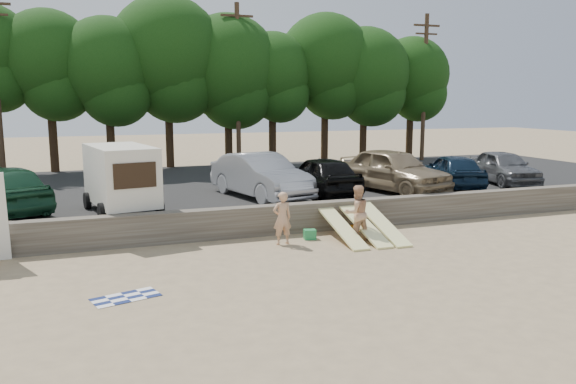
{
  "coord_description": "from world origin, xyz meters",
  "views": [
    {
      "loc": [
        -6.03,
        -14.64,
        4.52
      ],
      "look_at": [
        0.29,
        3.0,
        1.42
      ],
      "focal_mm": 35.0,
      "sensor_mm": 36.0,
      "label": 1
    }
  ],
  "objects_px": {
    "car_5": "(452,171)",
    "car_3": "(321,175)",
    "beachgoer_a": "(282,218)",
    "car_2": "(260,176)",
    "car_4": "(393,170)",
    "cooler": "(310,234)",
    "box_trailer": "(121,175)",
    "car_1": "(5,189)",
    "beachgoer_b": "(357,213)",
    "car_6": "(503,167)"
  },
  "relations": [
    {
      "from": "car_4",
      "to": "beachgoer_b",
      "type": "distance_m",
      "value": 6.03
    },
    {
      "from": "beachgoer_a",
      "to": "beachgoer_b",
      "type": "height_order",
      "value": "beachgoer_b"
    },
    {
      "from": "car_1",
      "to": "cooler",
      "type": "height_order",
      "value": "car_1"
    },
    {
      "from": "box_trailer",
      "to": "car_5",
      "type": "relative_size",
      "value": 0.88
    },
    {
      "from": "car_6",
      "to": "beachgoer_b",
      "type": "xyz_separation_m",
      "value": [
        -9.85,
        -4.77,
        -0.55
      ]
    },
    {
      "from": "box_trailer",
      "to": "car_3",
      "type": "relative_size",
      "value": 0.82
    },
    {
      "from": "car_5",
      "to": "car_6",
      "type": "distance_m",
      "value": 2.95
    },
    {
      "from": "car_3",
      "to": "car_4",
      "type": "distance_m",
      "value": 3.18
    },
    {
      "from": "car_3",
      "to": "car_6",
      "type": "bearing_deg",
      "value": 179.47
    },
    {
      "from": "car_2",
      "to": "car_6",
      "type": "relative_size",
      "value": 1.18
    },
    {
      "from": "box_trailer",
      "to": "car_2",
      "type": "height_order",
      "value": "box_trailer"
    },
    {
      "from": "car_1",
      "to": "car_4",
      "type": "xyz_separation_m",
      "value": [
        14.7,
        -0.32,
        0.06
      ]
    },
    {
      "from": "beachgoer_b",
      "to": "cooler",
      "type": "distance_m",
      "value": 1.68
    },
    {
      "from": "beachgoer_a",
      "to": "box_trailer",
      "type": "bearing_deg",
      "value": -38.51
    },
    {
      "from": "car_5",
      "to": "beachgoer_a",
      "type": "relative_size",
      "value": 2.59
    },
    {
      "from": "car_4",
      "to": "car_3",
      "type": "bearing_deg",
      "value": 161.57
    },
    {
      "from": "car_2",
      "to": "car_5",
      "type": "height_order",
      "value": "car_2"
    },
    {
      "from": "box_trailer",
      "to": "beachgoer_b",
      "type": "relative_size",
      "value": 2.12
    },
    {
      "from": "car_1",
      "to": "car_2",
      "type": "xyz_separation_m",
      "value": [
        9.04,
        0.14,
        0.02
      ]
    },
    {
      "from": "car_1",
      "to": "car_5",
      "type": "bearing_deg",
      "value": 156.65
    },
    {
      "from": "car_1",
      "to": "cooler",
      "type": "bearing_deg",
      "value": 133.5
    },
    {
      "from": "beachgoer_a",
      "to": "beachgoer_b",
      "type": "distance_m",
      "value": 2.46
    },
    {
      "from": "car_5",
      "to": "beachgoer_a",
      "type": "bearing_deg",
      "value": 40.22
    },
    {
      "from": "car_6",
      "to": "car_4",
      "type": "bearing_deg",
      "value": -165.29
    },
    {
      "from": "car_1",
      "to": "beachgoer_b",
      "type": "bearing_deg",
      "value": 133.45
    },
    {
      "from": "car_1",
      "to": "box_trailer",
      "type": "bearing_deg",
      "value": 141.76
    },
    {
      "from": "box_trailer",
      "to": "car_6",
      "type": "bearing_deg",
      "value": -7.24
    },
    {
      "from": "car_1",
      "to": "car_6",
      "type": "relative_size",
      "value": 1.11
    },
    {
      "from": "car_1",
      "to": "cooler",
      "type": "xyz_separation_m",
      "value": [
        9.39,
        -4.21,
        -1.38
      ]
    },
    {
      "from": "car_1",
      "to": "beachgoer_b",
      "type": "relative_size",
      "value": 2.74
    },
    {
      "from": "car_2",
      "to": "car_4",
      "type": "xyz_separation_m",
      "value": [
        5.66,
        -0.46,
        0.04
      ]
    },
    {
      "from": "car_5",
      "to": "car_3",
      "type": "bearing_deg",
      "value": 14.32
    },
    {
      "from": "car_3",
      "to": "beachgoer_b",
      "type": "height_order",
      "value": "car_3"
    },
    {
      "from": "car_4",
      "to": "car_6",
      "type": "height_order",
      "value": "car_4"
    },
    {
      "from": "box_trailer",
      "to": "car_5",
      "type": "bearing_deg",
      "value": -7.5
    },
    {
      "from": "car_4",
      "to": "car_5",
      "type": "height_order",
      "value": "car_4"
    },
    {
      "from": "box_trailer",
      "to": "car_4",
      "type": "relative_size",
      "value": 0.72
    },
    {
      "from": "car_6",
      "to": "car_1",
      "type": "bearing_deg",
      "value": -167.96
    },
    {
      "from": "car_4",
      "to": "cooler",
      "type": "height_order",
      "value": "car_4"
    },
    {
      "from": "cooler",
      "to": "car_3",
      "type": "bearing_deg",
      "value": 71.91
    },
    {
      "from": "car_6",
      "to": "cooler",
      "type": "height_order",
      "value": "car_6"
    },
    {
      "from": "car_4",
      "to": "beachgoer_a",
      "type": "relative_size",
      "value": 3.16
    },
    {
      "from": "car_6",
      "to": "beachgoer_b",
      "type": "distance_m",
      "value": 10.96
    },
    {
      "from": "beachgoer_b",
      "to": "cooler",
      "type": "bearing_deg",
      "value": -26.7
    },
    {
      "from": "beachgoer_a",
      "to": "car_2",
      "type": "bearing_deg",
      "value": -100.25
    },
    {
      "from": "car_1",
      "to": "car_2",
      "type": "distance_m",
      "value": 9.04
    },
    {
      "from": "car_3",
      "to": "cooler",
      "type": "relative_size",
      "value": 12.25
    },
    {
      "from": "car_1",
      "to": "car_5",
      "type": "relative_size",
      "value": 1.13
    },
    {
      "from": "beachgoer_b",
      "to": "car_5",
      "type": "bearing_deg",
      "value": -148.93
    },
    {
      "from": "car_2",
      "to": "car_3",
      "type": "bearing_deg",
      "value": -20.53
    }
  ]
}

